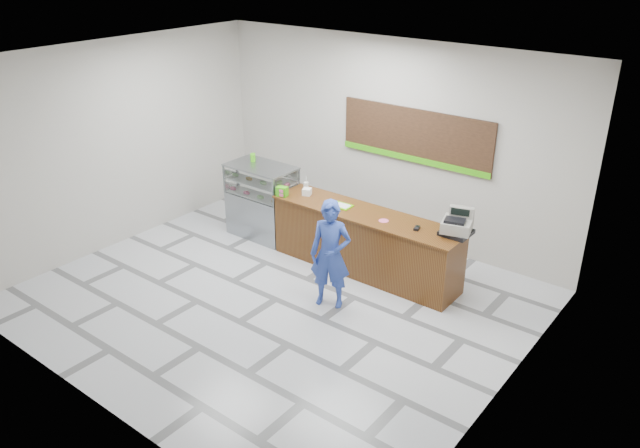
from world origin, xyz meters
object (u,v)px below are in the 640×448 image
Objects in this scene: sales_counter at (365,242)px; cash_register at (457,225)px; display_case at (262,200)px; customer at (331,254)px; serving_tray at (341,206)px.

cash_register is at bearing 6.91° from sales_counter.
sales_counter is at bearing 0.00° from display_case.
display_case is 0.81× the size of customer.
cash_register reaches higher than serving_tray.
display_case reaches higher than sales_counter.
serving_tray is at bearing 169.63° from cash_register.
serving_tray reaches higher than sales_counter.
sales_counter is at bearing 170.79° from cash_register.
sales_counter is 9.47× the size of serving_tray.
customer reaches higher than display_case.
cash_register is 1.94m from serving_tray.
customer is at bearing -25.44° from display_case.
sales_counter is 6.15× the size of cash_register.
cash_register is at bearing 23.31° from customer.
cash_register is (3.69, 0.18, 0.50)m from display_case.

